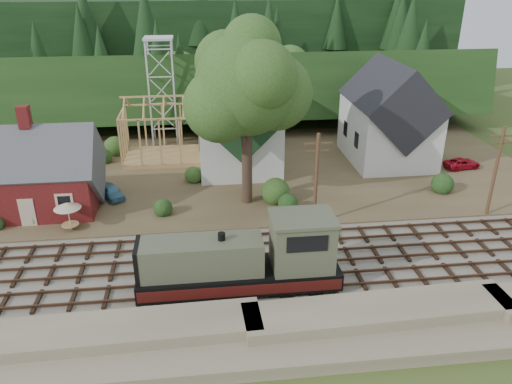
{
  "coord_description": "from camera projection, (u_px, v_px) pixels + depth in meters",
  "views": [
    {
      "loc": [
        -1.95,
        -30.18,
        19.43
      ],
      "look_at": [
        2.32,
        6.0,
        3.0
      ],
      "focal_mm": 35.0,
      "sensor_mm": 36.0,
      "label": 1
    }
  ],
  "objects": [
    {
      "name": "big_tree",
      "position": [
        248.0,
        91.0,
        40.68
      ],
      "size": [
        10.9,
        8.4,
        14.7
      ],
      "color": "#38281E",
      "rests_on": "village_flat"
    },
    {
      "name": "ridge",
      "position": [
        209.0,
        88.0,
        88.02
      ],
      "size": [
        80.0,
        20.0,
        12.0
      ],
      "primitive_type": "cube",
      "color": "black",
      "rests_on": "ground"
    },
    {
      "name": "telegraph_pole_far",
      "position": [
        495.0,
        171.0,
        40.83
      ],
      "size": [
        2.2,
        0.28,
        8.0
      ],
      "color": "#4C331E",
      "rests_on": "ground"
    },
    {
      "name": "ground",
      "position": [
        234.0,
        266.0,
        35.52
      ],
      "size": [
        140.0,
        140.0,
        0.0
      ],
      "primitive_type": "plane",
      "color": "#384C1E",
      "rests_on": "ground"
    },
    {
      "name": "hillside",
      "position": [
        212.0,
        112.0,
        73.54
      ],
      "size": [
        70.0,
        28.96,
        12.74
      ],
      "primitive_type": "cube",
      "rotation": [
        -0.17,
        0.0,
        0.0
      ],
      "color": "#1E3F19",
      "rests_on": "ground"
    },
    {
      "name": "car_green",
      "position": [
        14.0,
        215.0,
        40.81
      ],
      "size": [
        3.94,
        1.77,
        1.26
      ],
      "primitive_type": "imported",
      "rotation": [
        0.0,
        0.0,
        1.45
      ],
      "color": "gray",
      "rests_on": "village_flat"
    },
    {
      "name": "farmhouse",
      "position": [
        389.0,
        119.0,
        52.64
      ],
      "size": [
        8.4,
        10.8,
        10.6
      ],
      "color": "silver",
      "rests_on": "village_flat"
    },
    {
      "name": "village_flat",
      "position": [
        220.0,
        171.0,
        51.75
      ],
      "size": [
        64.0,
        26.0,
        0.3
      ],
      "primitive_type": "cube",
      "color": "brown",
      "rests_on": "ground"
    },
    {
      "name": "railroad_bed",
      "position": [
        234.0,
        265.0,
        35.48
      ],
      "size": [
        64.0,
        11.0,
        0.16
      ],
      "primitive_type": "cube",
      "color": "#726B5B",
      "rests_on": "ground"
    },
    {
      "name": "telegraph_pole_near",
      "position": [
        316.0,
        179.0,
        39.23
      ],
      "size": [
        2.2,
        0.28,
        8.0
      ],
      "color": "#4C331E",
      "rests_on": "ground"
    },
    {
      "name": "depot",
      "position": [
        36.0,
        176.0,
        42.44
      ],
      "size": [
        10.8,
        7.41,
        9.0
      ],
      "color": "#501213",
      "rests_on": "village_flat"
    },
    {
      "name": "car_red",
      "position": [
        462.0,
        163.0,
        51.89
      ],
      "size": [
        4.04,
        2.34,
        1.06
      ],
      "primitive_type": "imported",
      "rotation": [
        0.0,
        0.0,
        1.73
      ],
      "color": "#AF0E1F",
      "rests_on": "village_flat"
    },
    {
      "name": "church",
      "position": [
        237.0,
        119.0,
        51.42
      ],
      "size": [
        8.4,
        15.17,
        13.0
      ],
      "color": "silver",
      "rests_on": "village_flat"
    },
    {
      "name": "embankment",
      "position": [
        245.0,
        349.0,
        27.82
      ],
      "size": [
        64.0,
        5.0,
        1.6
      ],
      "primitive_type": "cube",
      "color": "#7F7259",
      "rests_on": "ground"
    },
    {
      "name": "patio_set",
      "position": [
        67.0,
        207.0,
        39.1
      ],
      "size": [
        2.11,
        2.11,
        2.35
      ],
      "color": "silver",
      "rests_on": "village_flat"
    },
    {
      "name": "locomotive",
      "position": [
        247.0,
        261.0,
        31.95
      ],
      "size": [
        12.8,
        3.2,
        5.1
      ],
      "color": "black",
      "rests_on": "railroad_bed"
    },
    {
      "name": "car_blue",
      "position": [
        111.0,
        191.0,
        45.17
      ],
      "size": [
        3.02,
        3.8,
        1.21
      ],
      "primitive_type": "imported",
      "rotation": [
        0.0,
        0.0,
        0.53
      ],
      "color": "teal",
      "rests_on": "village_flat"
    },
    {
      "name": "timber_frame",
      "position": [
        162.0,
        133.0,
        53.45
      ],
      "size": [
        8.2,
        6.2,
        6.99
      ],
      "color": "tan",
      "rests_on": "village_flat"
    },
    {
      "name": "lattice_tower",
      "position": [
        160.0,
        59.0,
        56.1
      ],
      "size": [
        3.2,
        3.2,
        12.12
      ],
      "color": "silver",
      "rests_on": "village_flat"
    }
  ]
}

